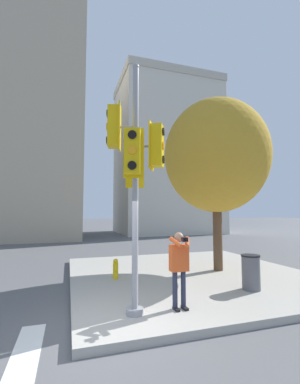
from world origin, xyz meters
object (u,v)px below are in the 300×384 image
fire_hydrant (116,269)px  trash_bin (251,272)px  traffic_signal_pole (135,161)px  street_tree (216,156)px  person_photographer (179,263)px

fire_hydrant → trash_bin: size_ratio=0.67×
traffic_signal_pole → street_tree: bearing=37.5°
traffic_signal_pole → trash_bin: size_ratio=5.80×
street_tree → trash_bin: bearing=-100.9°
traffic_signal_pole → person_photographer: traffic_signal_pole is taller
trash_bin → traffic_signal_pole: bearing=-169.0°
trash_bin → person_photographer: bearing=-164.4°
person_photographer → trash_bin: size_ratio=1.77×
traffic_signal_pole → trash_bin: bearing=11.0°
fire_hydrant → trash_bin: 4.01m
street_tree → traffic_signal_pole: bearing=-142.5°
street_tree → trash_bin: 4.41m
street_tree → fire_hydrant: 5.41m
person_photographer → fire_hydrant: bearing=106.9°
person_photographer → street_tree: street_tree is taller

